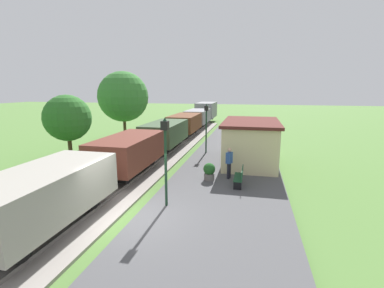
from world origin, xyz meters
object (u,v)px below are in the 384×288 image
(freight_train, at_px, (178,127))
(potted_planter, at_px, (209,171))
(station_hut, at_px, (250,142))
(lamp_post_near, at_px, (165,146))
(tree_trackside_far, at_px, (67,118))
(tree_field_left, at_px, (123,97))
(person_waiting, at_px, (229,162))
(bench_near_hut, at_px, (240,177))
(lamp_post_far, at_px, (206,119))

(freight_train, height_order, potted_planter, freight_train)
(station_hut, bearing_deg, lamp_post_near, -113.59)
(station_hut, bearing_deg, tree_trackside_far, -174.95)
(lamp_post_near, height_order, tree_field_left, tree_field_left)
(lamp_post_near, bearing_deg, person_waiting, 61.16)
(station_hut, xyz_separation_m, tree_field_left, (-11.78, 5.82, 2.65))
(station_hut, height_order, tree_trackside_far, tree_trackside_far)
(bench_near_hut, bearing_deg, lamp_post_near, -133.24)
(station_hut, height_order, lamp_post_near, lamp_post_near)
(bench_near_hut, distance_m, person_waiting, 1.28)
(bench_near_hut, height_order, tree_field_left, tree_field_left)
(person_waiting, xyz_separation_m, potted_planter, (-1.01, -0.44, -0.46))
(freight_train, bearing_deg, bench_near_hut, -60.91)
(station_hut, distance_m, tree_field_left, 13.41)
(station_hut, distance_m, lamp_post_near, 8.34)
(station_hut, height_order, potted_planter, station_hut)
(lamp_post_near, bearing_deg, tree_trackside_far, 145.30)
(freight_train, distance_m, tree_field_left, 5.85)
(bench_near_hut, bearing_deg, tree_field_left, 137.69)
(freight_train, xyz_separation_m, station_hut, (6.80, -6.94, 0.20))
(person_waiting, relative_size, potted_planter, 1.87)
(freight_train, bearing_deg, tree_trackside_far, -125.88)
(bench_near_hut, relative_size, potted_planter, 1.64)
(bench_near_hut, bearing_deg, station_hut, 84.56)
(person_waiting, relative_size, lamp_post_near, 0.46)
(station_hut, bearing_deg, person_waiting, -106.91)
(bench_near_hut, bearing_deg, lamp_post_far, 113.24)
(potted_planter, distance_m, lamp_post_far, 6.58)
(person_waiting, relative_size, tree_trackside_far, 0.37)
(station_hut, relative_size, lamp_post_far, 1.57)
(tree_trackside_far, bearing_deg, potted_planter, -14.97)
(tree_field_left, bearing_deg, lamp_post_far, -23.22)
(freight_train, relative_size, potted_planter, 42.79)
(person_waiting, xyz_separation_m, lamp_post_far, (-2.24, 5.69, 1.62))
(person_waiting, height_order, tree_trackside_far, tree_trackside_far)
(potted_planter, height_order, lamp_post_near, lamp_post_near)
(lamp_post_far, bearing_deg, potted_planter, -78.63)
(station_hut, relative_size, bench_near_hut, 3.87)
(freight_train, xyz_separation_m, lamp_post_far, (3.49, -4.75, 1.35))
(person_waiting, height_order, lamp_post_far, lamp_post_far)
(freight_train, relative_size, tree_field_left, 5.91)
(station_hut, distance_m, bench_near_hut, 4.63)
(person_waiting, bearing_deg, tree_trackside_far, 10.25)
(freight_train, relative_size, lamp_post_near, 10.59)
(freight_train, relative_size, station_hut, 6.76)
(station_hut, height_order, person_waiting, station_hut)
(freight_train, bearing_deg, station_hut, -45.59)
(station_hut, bearing_deg, potted_planter, -117.77)
(lamp_post_far, height_order, tree_field_left, tree_field_left)
(potted_planter, relative_size, tree_field_left, 0.14)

